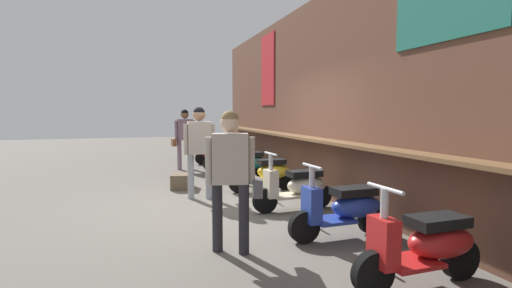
# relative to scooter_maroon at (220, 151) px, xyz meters

# --- Properties ---
(ground_plane) EXTENTS (37.02, 37.02, 0.00)m
(ground_plane) POSITION_rel_scooter_maroon_xyz_m (5.06, -1.08, -0.39)
(ground_plane) COLOR #605B54
(market_stall_facade) EXTENTS (13.22, 0.61, 3.79)m
(market_stall_facade) POSITION_rel_scooter_maroon_xyz_m (5.07, 0.94, 1.50)
(market_stall_facade) COLOR brown
(market_stall_facade) RESTS_ON ground_plane
(scooter_maroon) EXTENTS (0.48, 1.40, 0.97)m
(scooter_maroon) POSITION_rel_scooter_maroon_xyz_m (0.00, 0.00, 0.00)
(scooter_maroon) COLOR maroon
(scooter_maroon) RESTS_ON ground_plane
(scooter_silver) EXTENTS (0.46, 1.40, 0.97)m
(scooter_silver) POSITION_rel_scooter_maroon_xyz_m (1.40, 0.00, 0.00)
(scooter_silver) COLOR #B2B5BA
(scooter_silver) RESTS_ON ground_plane
(scooter_teal) EXTENTS (0.46, 1.40, 0.97)m
(scooter_teal) POSITION_rel_scooter_maroon_xyz_m (2.88, 0.00, 0.00)
(scooter_teal) COLOR #197075
(scooter_teal) RESTS_ON ground_plane
(scooter_yellow) EXTENTS (0.46, 1.40, 0.97)m
(scooter_yellow) POSITION_rel_scooter_maroon_xyz_m (4.29, 0.00, 0.00)
(scooter_yellow) COLOR gold
(scooter_yellow) RESTS_ON ground_plane
(scooter_cream) EXTENTS (0.47, 1.40, 0.97)m
(scooter_cream) POSITION_rel_scooter_maroon_xyz_m (5.85, 0.00, 0.00)
(scooter_cream) COLOR beige
(scooter_cream) RESTS_ON ground_plane
(scooter_blue) EXTENTS (0.46, 1.40, 0.97)m
(scooter_blue) POSITION_rel_scooter_maroon_xyz_m (7.30, 0.00, 0.00)
(scooter_blue) COLOR #233D9E
(scooter_blue) RESTS_ON ground_plane
(scooter_red) EXTENTS (0.46, 1.40, 0.97)m
(scooter_red) POSITION_rel_scooter_maroon_xyz_m (8.70, 0.00, 0.00)
(scooter_red) COLOR red
(scooter_red) RESTS_ON ground_plane
(shopper_with_handbag) EXTENTS (0.32, 0.66, 1.68)m
(shopper_with_handbag) POSITION_rel_scooter_maroon_xyz_m (0.89, -1.20, 0.64)
(shopper_with_handbag) COLOR gray
(shopper_with_handbag) RESTS_ON ground_plane
(shopper_browsing) EXTENTS (0.34, 0.66, 1.63)m
(shopper_browsing) POSITION_rel_scooter_maroon_xyz_m (7.33, -1.50, 0.60)
(shopper_browsing) COLOR #232328
(shopper_browsing) RESTS_ON ground_plane
(shopper_passing) EXTENTS (0.27, 0.66, 1.70)m
(shopper_passing) POSITION_rel_scooter_maroon_xyz_m (4.55, -1.38, 0.65)
(shopper_passing) COLOR #999EA8
(shopper_passing) RESTS_ON ground_plane
(merchandise_crate) EXTENTS (0.61, 0.54, 0.31)m
(merchandise_crate) POSITION_rel_scooter_maroon_xyz_m (3.50, -1.59, -0.23)
(merchandise_crate) COLOR brown
(merchandise_crate) RESTS_ON ground_plane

